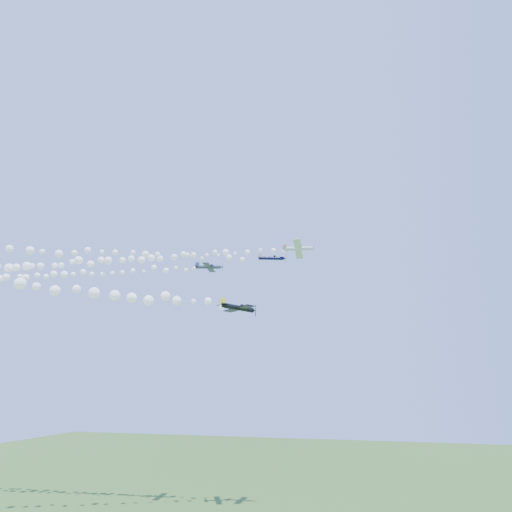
% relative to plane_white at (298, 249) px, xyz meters
% --- Properties ---
extents(plane_white, '(6.73, 6.77, 2.45)m').
position_rel_plane_white_xyz_m(plane_white, '(0.00, 0.00, 0.00)').
color(plane_white, silver).
extents(smoke_trail_white, '(84.20, 7.97, 2.86)m').
position_rel_plane_white_xyz_m(smoke_trail_white, '(-44.10, -2.97, -0.30)').
color(smoke_trail_white, white).
extents(plane_navy, '(5.99, 6.16, 2.04)m').
position_rel_plane_white_xyz_m(plane_navy, '(-5.39, -0.63, -1.84)').
color(plane_navy, black).
extents(smoke_trail_navy, '(77.37, 32.63, 2.46)m').
position_rel_plane_white_xyz_m(smoke_trail_navy, '(-45.69, -16.93, -2.05)').
color(smoke_trail_navy, white).
extents(plane_grey, '(6.21, 6.57, 2.15)m').
position_rel_plane_white_xyz_m(plane_grey, '(-19.12, -0.62, -2.77)').
color(plane_grey, '#34394B').
extents(smoke_trail_grey, '(71.32, 9.95, 2.90)m').
position_rel_plane_white_xyz_m(smoke_trail_grey, '(-56.62, -4.79, -3.17)').
color(smoke_trail_grey, white).
extents(plane_black, '(6.25, 6.10, 2.39)m').
position_rel_plane_white_xyz_m(plane_black, '(-6.63, -19.66, -15.29)').
color(plane_black, black).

